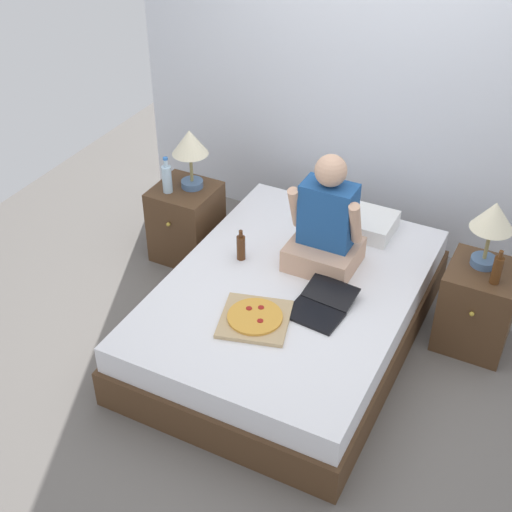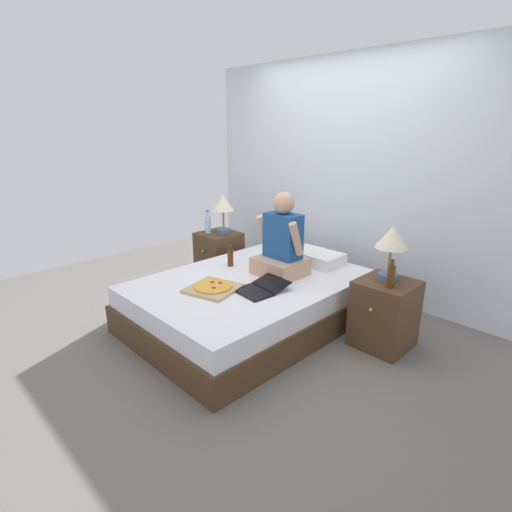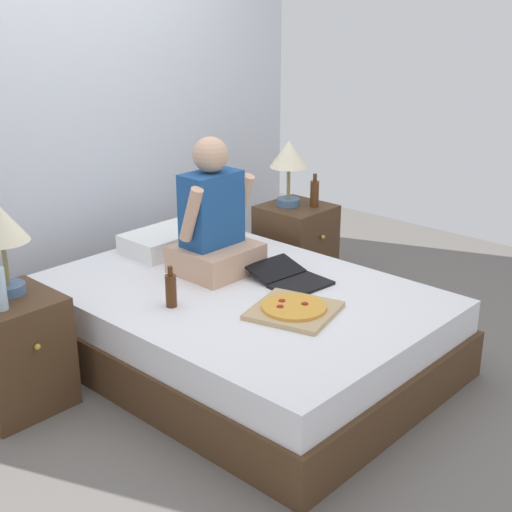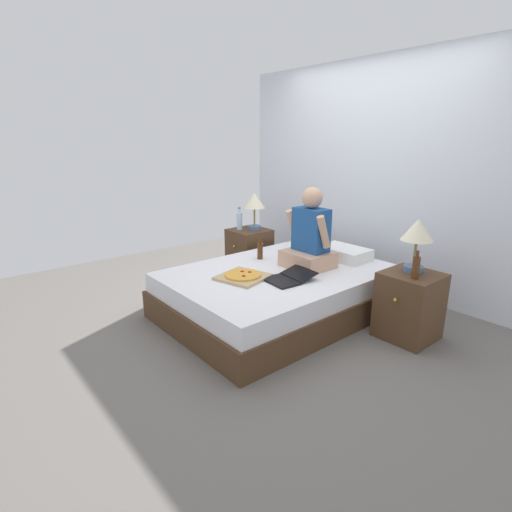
{
  "view_description": "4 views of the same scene",
  "coord_description": "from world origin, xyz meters",
  "px_view_note": "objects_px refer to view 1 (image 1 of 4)",
  "views": [
    {
      "loc": [
        1.4,
        -3.24,
        3.22
      ],
      "look_at": [
        -0.13,
        -0.23,
        0.76
      ],
      "focal_mm": 50.0,
      "sensor_mm": 36.0,
      "label": 1
    },
    {
      "loc": [
        2.49,
        -2.37,
        1.78
      ],
      "look_at": [
        0.04,
        0.03,
        0.66
      ],
      "focal_mm": 28.0,
      "sensor_mm": 36.0,
      "label": 2
    },
    {
      "loc": [
        -2.57,
        -2.49,
        1.95
      ],
      "look_at": [
        0.11,
        -0.02,
        0.61
      ],
      "focal_mm": 50.0,
      "sensor_mm": 36.0,
      "label": 3
    },
    {
      "loc": [
        2.66,
        -2.5,
        1.66
      ],
      "look_at": [
        -0.1,
        -0.21,
        0.6
      ],
      "focal_mm": 28.0,
      "sensor_mm": 36.0,
      "label": 4
    }
  ],
  "objects_px": {
    "bed": "(289,311)",
    "beer_bottle": "(497,270)",
    "nightstand_left": "(186,222)",
    "beer_bottle_on_bed": "(241,247)",
    "person_seated": "(326,226)",
    "laptop": "(320,307)",
    "water_bottle": "(167,178)",
    "pizza_box": "(255,318)",
    "lamp_on_right_nightstand": "(493,220)",
    "lamp_on_left_nightstand": "(190,146)",
    "nightstand_right": "(477,306)"
  },
  "relations": [
    {
      "from": "nightstand_right",
      "to": "lamp_on_right_nightstand",
      "type": "xyz_separation_m",
      "value": [
        -0.03,
        0.05,
        0.62
      ]
    },
    {
      "from": "water_bottle",
      "to": "lamp_on_right_nightstand",
      "type": "height_order",
      "value": "lamp_on_right_nightstand"
    },
    {
      "from": "pizza_box",
      "to": "nightstand_left",
      "type": "bearing_deg",
      "value": 138.71
    },
    {
      "from": "water_bottle",
      "to": "person_seated",
      "type": "height_order",
      "value": "person_seated"
    },
    {
      "from": "bed",
      "to": "nightstand_left",
      "type": "height_order",
      "value": "nightstand_left"
    },
    {
      "from": "water_bottle",
      "to": "beer_bottle_on_bed",
      "type": "relative_size",
      "value": 1.25
    },
    {
      "from": "bed",
      "to": "pizza_box",
      "type": "height_order",
      "value": "pizza_box"
    },
    {
      "from": "nightstand_left",
      "to": "beer_bottle",
      "type": "relative_size",
      "value": 2.52
    },
    {
      "from": "laptop",
      "to": "beer_bottle_on_bed",
      "type": "xyz_separation_m",
      "value": [
        -0.67,
        0.25,
        0.07
      ]
    },
    {
      "from": "bed",
      "to": "pizza_box",
      "type": "xyz_separation_m",
      "value": [
        -0.04,
        -0.41,
        0.24
      ]
    },
    {
      "from": "nightstand_left",
      "to": "beer_bottle_on_bed",
      "type": "xyz_separation_m",
      "value": [
        0.68,
        -0.4,
        0.24
      ]
    },
    {
      "from": "beer_bottle",
      "to": "person_seated",
      "type": "relative_size",
      "value": 0.29
    },
    {
      "from": "nightstand_right",
      "to": "pizza_box",
      "type": "xyz_separation_m",
      "value": [
        -1.12,
        -0.92,
        0.17
      ]
    },
    {
      "from": "lamp_on_right_nightstand",
      "to": "person_seated",
      "type": "distance_m",
      "value": 1.0
    },
    {
      "from": "nightstand_left",
      "to": "beer_bottle_on_bed",
      "type": "relative_size",
      "value": 2.63
    },
    {
      "from": "lamp_on_left_nightstand",
      "to": "laptop",
      "type": "relative_size",
      "value": 1.01
    },
    {
      "from": "person_seated",
      "to": "beer_bottle_on_bed",
      "type": "relative_size",
      "value": 3.55
    },
    {
      "from": "nightstand_left",
      "to": "beer_bottle_on_bed",
      "type": "distance_m",
      "value": 0.83
    },
    {
      "from": "beer_bottle_on_bed",
      "to": "nightstand_right",
      "type": "bearing_deg",
      "value": 15.13
    },
    {
      "from": "lamp_on_left_nightstand",
      "to": "laptop",
      "type": "height_order",
      "value": "lamp_on_left_nightstand"
    },
    {
      "from": "nightstand_right",
      "to": "laptop",
      "type": "xyz_separation_m",
      "value": [
        -0.82,
        -0.65,
        0.17
      ]
    },
    {
      "from": "nightstand_right",
      "to": "beer_bottle_on_bed",
      "type": "distance_m",
      "value": 1.56
    },
    {
      "from": "nightstand_left",
      "to": "nightstand_right",
      "type": "height_order",
      "value": "same"
    },
    {
      "from": "nightstand_left",
      "to": "laptop",
      "type": "height_order",
      "value": "nightstand_left"
    },
    {
      "from": "water_bottle",
      "to": "person_seated",
      "type": "xyz_separation_m",
      "value": [
        1.27,
        -0.11,
        0.04
      ]
    },
    {
      "from": "pizza_box",
      "to": "lamp_on_right_nightstand",
      "type": "bearing_deg",
      "value": 41.47
    },
    {
      "from": "beer_bottle",
      "to": "beer_bottle_on_bed",
      "type": "distance_m",
      "value": 1.6
    },
    {
      "from": "nightstand_right",
      "to": "pizza_box",
      "type": "distance_m",
      "value": 1.46
    },
    {
      "from": "pizza_box",
      "to": "person_seated",
      "type": "bearing_deg",
      "value": 78.9
    },
    {
      "from": "nightstand_left",
      "to": "laptop",
      "type": "distance_m",
      "value": 1.51
    },
    {
      "from": "bed",
      "to": "beer_bottle",
      "type": "relative_size",
      "value": 9.29
    },
    {
      "from": "person_seated",
      "to": "laptop",
      "type": "xyz_separation_m",
      "value": [
        0.16,
        -0.45,
        -0.27
      ]
    },
    {
      "from": "laptop",
      "to": "pizza_box",
      "type": "height_order",
      "value": "laptop"
    },
    {
      "from": "water_bottle",
      "to": "lamp_on_left_nightstand",
      "type": "bearing_deg",
      "value": 49.4
    },
    {
      "from": "beer_bottle_on_bed",
      "to": "person_seated",
      "type": "bearing_deg",
      "value": 21.79
    },
    {
      "from": "bed",
      "to": "person_seated",
      "type": "bearing_deg",
      "value": 71.74
    },
    {
      "from": "laptop",
      "to": "pizza_box",
      "type": "relative_size",
      "value": 0.9
    },
    {
      "from": "beer_bottle",
      "to": "pizza_box",
      "type": "bearing_deg",
      "value": -145.62
    },
    {
      "from": "beer_bottle",
      "to": "beer_bottle_on_bed",
      "type": "height_order",
      "value": "beer_bottle"
    },
    {
      "from": "beer_bottle",
      "to": "person_seated",
      "type": "bearing_deg",
      "value": -174.54
    },
    {
      "from": "nightstand_left",
      "to": "beer_bottle",
      "type": "xyz_separation_m",
      "value": [
        2.24,
        -0.1,
        0.39
      ]
    },
    {
      "from": "nightstand_left",
      "to": "laptop",
      "type": "xyz_separation_m",
      "value": [
        1.35,
        -0.65,
        0.17
      ]
    },
    {
      "from": "bed",
      "to": "nightstand_right",
      "type": "xyz_separation_m",
      "value": [
        1.08,
        0.51,
        0.07
      ]
    },
    {
      "from": "lamp_on_left_nightstand",
      "to": "beer_bottle_on_bed",
      "type": "distance_m",
      "value": 0.87
    },
    {
      "from": "nightstand_right",
      "to": "water_bottle",
      "type": "bearing_deg",
      "value": -177.71
    },
    {
      "from": "lamp_on_left_nightstand",
      "to": "nightstand_left",
      "type": "bearing_deg",
      "value": -128.63
    },
    {
      "from": "nightstand_left",
      "to": "lamp_on_left_nightstand",
      "type": "relative_size",
      "value": 1.29
    },
    {
      "from": "bed",
      "to": "lamp_on_left_nightstand",
      "type": "distance_m",
      "value": 1.37
    },
    {
      "from": "lamp_on_right_nightstand",
      "to": "person_seated",
      "type": "bearing_deg",
      "value": -165.27
    },
    {
      "from": "water_bottle",
      "to": "laptop",
      "type": "relative_size",
      "value": 0.62
    }
  ]
}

